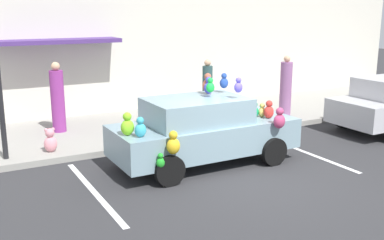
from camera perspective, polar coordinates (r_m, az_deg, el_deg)
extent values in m
plane|color=#2D2D30|center=(9.72, 7.59, -7.39)|extent=(60.00, 60.00, 0.00)
cube|color=gray|center=(13.85, -4.68, -0.63)|extent=(24.00, 4.00, 0.15)
cube|color=beige|center=(15.42, -8.26, 12.46)|extent=(24.00, 0.30, 6.40)
cube|color=#492D72|center=(14.25, -16.33, 9.37)|extent=(3.60, 1.10, 0.12)
cube|color=silver|center=(11.83, 13.67, -3.81)|extent=(0.12, 3.60, 0.01)
cube|color=silver|center=(9.27, -12.11, -8.63)|extent=(0.12, 3.60, 0.01)
cube|color=#7A97A3|center=(10.46, 1.58, -2.04)|extent=(4.24, 1.68, 0.68)
cube|color=#7A97A3|center=(10.21, 0.58, 1.16)|extent=(2.20, 1.48, 0.56)
cylinder|color=black|center=(11.90, 5.00, -1.77)|extent=(0.64, 0.22, 0.64)
cylinder|color=black|center=(10.61, 10.03, -3.84)|extent=(0.64, 0.22, 0.64)
cylinder|color=black|center=(10.72, -6.79, -3.54)|extent=(0.64, 0.22, 0.64)
cylinder|color=black|center=(9.26, -2.86, -6.24)|extent=(0.64, 0.22, 0.64)
ellipsoid|color=#5F52D9|center=(10.13, 5.77, 4.04)|extent=(0.20, 0.16, 0.23)
sphere|color=#5F52D9|center=(10.10, 5.79, 4.94)|extent=(0.13, 0.13, 0.13)
ellipsoid|color=#41BB8C|center=(9.67, -1.02, -0.57)|extent=(0.19, 0.15, 0.22)
sphere|color=#41BB8C|center=(9.63, -1.02, 0.31)|extent=(0.12, 0.12, 0.12)
ellipsoid|color=#119452|center=(10.84, 7.73, 0.97)|extent=(0.22, 0.18, 0.26)
sphere|color=#119452|center=(10.80, 7.76, 1.91)|extent=(0.14, 0.14, 0.14)
ellipsoid|color=#234397|center=(10.83, 3.98, 4.59)|extent=(0.21, 0.17, 0.25)
sphere|color=#234397|center=(10.81, 4.00, 5.48)|extent=(0.13, 0.13, 0.13)
ellipsoid|color=#5032BC|center=(10.09, -5.21, -0.01)|extent=(0.19, 0.16, 0.23)
sphere|color=#5032BC|center=(10.06, -5.23, 0.85)|extent=(0.12, 0.12, 0.12)
ellipsoid|color=green|center=(10.26, 2.29, 4.06)|extent=(0.19, 0.16, 0.23)
sphere|color=green|center=(10.24, 2.29, 4.94)|extent=(0.12, 0.12, 0.12)
ellipsoid|color=red|center=(10.83, 9.51, 0.97)|extent=(0.25, 0.20, 0.29)
sphere|color=red|center=(10.79, 9.55, 2.01)|extent=(0.16, 0.16, 0.16)
ellipsoid|color=#B43964|center=(10.36, 10.78, -0.16)|extent=(0.27, 0.22, 0.32)
sphere|color=#B43964|center=(10.32, 10.83, 1.04)|extent=(0.17, 0.17, 0.17)
ellipsoid|color=#D4B554|center=(10.93, 8.68, 0.96)|extent=(0.20, 0.16, 0.23)
sphere|color=#D4B554|center=(10.90, 8.71, 1.78)|extent=(0.12, 0.12, 0.12)
ellipsoid|color=#484AC6|center=(10.61, 2.08, 4.00)|extent=(0.23, 0.19, 0.27)
sphere|color=#484AC6|center=(10.58, 2.09, 4.99)|extent=(0.15, 0.15, 0.15)
ellipsoid|color=green|center=(9.04, -3.92, -5.31)|extent=(0.17, 0.14, 0.21)
sphere|color=green|center=(9.00, -3.93, -4.46)|extent=(0.11, 0.11, 0.11)
ellipsoid|color=gold|center=(9.02, -2.33, -3.26)|extent=(0.28, 0.23, 0.33)
sphere|color=gold|center=(8.96, -2.35, -1.88)|extent=(0.18, 0.18, 0.18)
ellipsoid|color=#A45440|center=(10.69, 1.95, 4.29)|extent=(0.26, 0.21, 0.30)
sphere|color=#A45440|center=(10.66, 1.96, 5.40)|extent=(0.16, 0.16, 0.16)
ellipsoid|color=#38ABC0|center=(9.16, -6.42, -1.26)|extent=(0.24, 0.20, 0.28)
sphere|color=#38ABC0|center=(9.11, -6.45, -0.08)|extent=(0.15, 0.15, 0.15)
ellipsoid|color=#86DC26|center=(9.32, -8.01, -0.92)|extent=(0.27, 0.22, 0.32)
sphere|color=#86DC26|center=(9.27, -8.05, 0.42)|extent=(0.17, 0.17, 0.17)
cylinder|color=black|center=(14.47, 18.34, 0.33)|extent=(0.64, 0.22, 0.64)
ellipsoid|color=pink|center=(11.43, -17.13, -2.86)|extent=(0.31, 0.26, 0.38)
sphere|color=pink|center=(11.36, -17.23, -1.54)|extent=(0.22, 0.22, 0.22)
sphere|color=pink|center=(11.33, -17.63, -1.21)|extent=(0.09, 0.09, 0.09)
sphere|color=pink|center=(11.36, -16.88, -1.12)|extent=(0.09, 0.09, 0.09)
cylinder|color=#905A8D|center=(14.93, 11.54, 3.81)|extent=(0.37, 0.37, 1.70)
sphere|color=tan|center=(14.80, 11.71, 7.44)|extent=(0.21, 0.21, 0.21)
cylinder|color=#2B4849|center=(15.11, 1.92, 3.84)|extent=(0.33, 0.33, 1.52)
sphere|color=tan|center=(14.99, 1.95, 7.11)|extent=(0.21, 0.21, 0.21)
cylinder|color=#883083|center=(13.14, -16.31, 2.23)|extent=(0.37, 0.37, 1.70)
sphere|color=tan|center=(12.99, -16.59, 6.40)|extent=(0.23, 0.23, 0.23)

